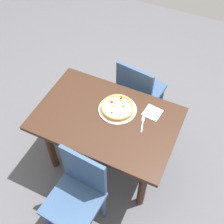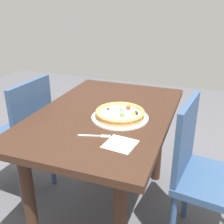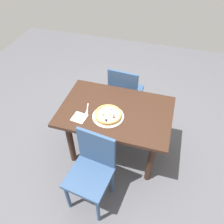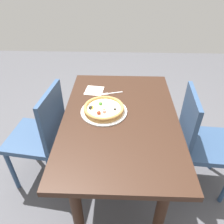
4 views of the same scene
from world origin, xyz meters
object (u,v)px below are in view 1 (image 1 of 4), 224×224
(chair_near, at_px, (77,194))
(pizza, at_px, (118,107))
(chair_far, at_px, (139,91))
(dining_table, at_px, (107,126))
(fork, at_px, (143,123))
(napkin, at_px, (152,113))
(plate, at_px, (118,109))

(chair_near, relative_size, pizza, 3.14)
(chair_far, bearing_deg, dining_table, -88.74)
(dining_table, xyz_separation_m, fork, (0.29, 0.08, 0.12))
(fork, distance_m, napkin, 0.14)
(fork, relative_size, napkin, 1.17)
(chair_near, xyz_separation_m, plate, (0.01, 0.72, 0.25))
(dining_table, bearing_deg, chair_near, -86.14)
(plate, xyz_separation_m, napkin, (0.28, 0.10, -0.00))
(dining_table, bearing_deg, plate, 66.31)
(chair_far, distance_m, napkin, 0.54)
(fork, bearing_deg, plate, 66.28)
(plate, relative_size, napkin, 2.32)
(pizza, bearing_deg, napkin, 18.82)
(chair_far, bearing_deg, pizza, -84.41)
(pizza, bearing_deg, fork, -8.83)
(chair_near, relative_size, napkin, 6.36)
(dining_table, distance_m, plate, 0.18)
(pizza, bearing_deg, chair_far, 88.15)
(chair_near, distance_m, napkin, 0.90)
(chair_near, distance_m, plate, 0.76)
(pizza, xyz_separation_m, fork, (0.25, -0.04, -0.03))
(chair_near, bearing_deg, dining_table, -82.08)
(plate, distance_m, napkin, 0.30)
(chair_near, bearing_deg, chair_far, -87.11)
(dining_table, relative_size, chair_near, 1.34)
(plate, bearing_deg, chair_far, 88.21)
(dining_table, height_order, chair_near, chair_near)
(plate, bearing_deg, fork, -8.61)
(dining_table, distance_m, fork, 0.33)
(pizza, bearing_deg, dining_table, -113.32)
(chair_far, relative_size, fork, 5.45)
(napkin, bearing_deg, pizza, -161.18)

